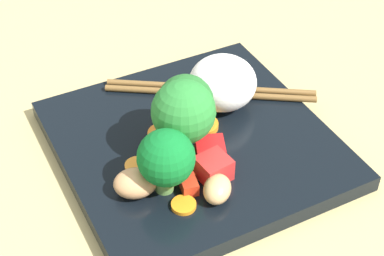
# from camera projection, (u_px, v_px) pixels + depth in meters

# --- Properties ---
(ground_plane) EXTENTS (1.10, 1.10, 0.02)m
(ground_plane) POSITION_uv_depth(u_px,v_px,m) (194.00, 157.00, 0.64)
(ground_plane) COLOR tan
(square_plate) EXTENTS (0.27, 0.27, 0.02)m
(square_plate) POSITION_uv_depth(u_px,v_px,m) (194.00, 144.00, 0.63)
(square_plate) COLOR black
(square_plate) RESTS_ON ground_plane
(rice_mound) EXTENTS (0.10, 0.10, 0.06)m
(rice_mound) POSITION_uv_depth(u_px,v_px,m) (223.00, 83.00, 0.65)
(rice_mound) COLOR white
(rice_mound) RESTS_ON square_plate
(broccoli_floret_0) EXTENTS (0.06, 0.06, 0.08)m
(broccoli_floret_0) POSITION_uv_depth(u_px,v_px,m) (184.00, 102.00, 0.59)
(broccoli_floret_0) COLOR #84B05D
(broccoli_floret_0) RESTS_ON square_plate
(broccoli_floret_1) EXTENTS (0.05, 0.05, 0.07)m
(broccoli_floret_1) POSITION_uv_depth(u_px,v_px,m) (166.00, 159.00, 0.54)
(broccoli_floret_1) COLOR #639546
(broccoli_floret_1) RESTS_ON square_plate
(broccoli_floret_2) EXTENTS (0.06, 0.06, 0.09)m
(broccoli_floret_2) POSITION_uv_depth(u_px,v_px,m) (184.00, 113.00, 0.56)
(broccoli_floret_2) COLOR #75B65B
(broccoli_floret_2) RESTS_ON square_plate
(carrot_slice_0) EXTENTS (0.03, 0.03, 0.01)m
(carrot_slice_0) POSITION_uv_depth(u_px,v_px,m) (161.00, 167.00, 0.58)
(carrot_slice_0) COLOR orange
(carrot_slice_0) RESTS_ON square_plate
(carrot_slice_1) EXTENTS (0.04, 0.04, 0.00)m
(carrot_slice_1) POSITION_uv_depth(u_px,v_px,m) (163.00, 134.00, 0.62)
(carrot_slice_1) COLOR orange
(carrot_slice_1) RESTS_ON square_plate
(carrot_slice_2) EXTENTS (0.03, 0.03, 0.00)m
(carrot_slice_2) POSITION_uv_depth(u_px,v_px,m) (184.00, 170.00, 0.58)
(carrot_slice_2) COLOR orange
(carrot_slice_2) RESTS_ON square_plate
(carrot_slice_3) EXTENTS (0.03, 0.03, 0.01)m
(carrot_slice_3) POSITION_uv_depth(u_px,v_px,m) (137.00, 167.00, 0.59)
(carrot_slice_3) COLOR orange
(carrot_slice_3) RESTS_ON square_plate
(carrot_slice_4) EXTENTS (0.03, 0.03, 0.00)m
(carrot_slice_4) POSITION_uv_depth(u_px,v_px,m) (184.00, 205.00, 0.55)
(carrot_slice_4) COLOR orange
(carrot_slice_4) RESTS_ON square_plate
(carrot_slice_5) EXTENTS (0.04, 0.04, 0.01)m
(carrot_slice_5) POSITION_uv_depth(u_px,v_px,m) (204.00, 125.00, 0.63)
(carrot_slice_5) COLOR orange
(carrot_slice_5) RESTS_ON square_plate
(pepper_chunk_0) EXTENTS (0.03, 0.03, 0.02)m
(pepper_chunk_0) POSITION_uv_depth(u_px,v_px,m) (214.00, 168.00, 0.57)
(pepper_chunk_0) COLOR red
(pepper_chunk_0) RESTS_ON square_plate
(pepper_chunk_1) EXTENTS (0.04, 0.04, 0.02)m
(pepper_chunk_1) POSITION_uv_depth(u_px,v_px,m) (206.00, 152.00, 0.59)
(pepper_chunk_1) COLOR red
(pepper_chunk_1) RESTS_ON square_plate
(pepper_chunk_2) EXTENTS (0.02, 0.02, 0.01)m
(pepper_chunk_2) POSITION_uv_depth(u_px,v_px,m) (189.00, 185.00, 0.56)
(pepper_chunk_2) COLOR red
(pepper_chunk_2) RESTS_ON square_plate
(chicken_piece_0) EXTENTS (0.04, 0.04, 0.02)m
(chicken_piece_0) POSITION_uv_depth(u_px,v_px,m) (159.00, 146.00, 0.60)
(chicken_piece_0) COLOR #BD8142
(chicken_piece_0) RESTS_ON square_plate
(chicken_piece_1) EXTENTS (0.04, 0.05, 0.03)m
(chicken_piece_1) POSITION_uv_depth(u_px,v_px,m) (135.00, 183.00, 0.55)
(chicken_piece_1) COLOR tan
(chicken_piece_1) RESTS_ON square_plate
(chicken_piece_2) EXTENTS (0.04, 0.04, 0.02)m
(chicken_piece_2) POSITION_uv_depth(u_px,v_px,m) (217.00, 189.00, 0.55)
(chicken_piece_2) COLOR tan
(chicken_piece_2) RESTS_ON square_plate
(chopstick_pair) EXTENTS (0.14, 0.21, 0.01)m
(chopstick_pair) POSITION_uv_depth(u_px,v_px,m) (210.00, 91.00, 0.68)
(chopstick_pair) COLOR brown
(chopstick_pair) RESTS_ON square_plate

